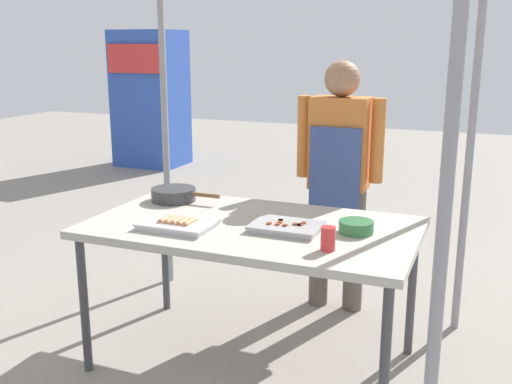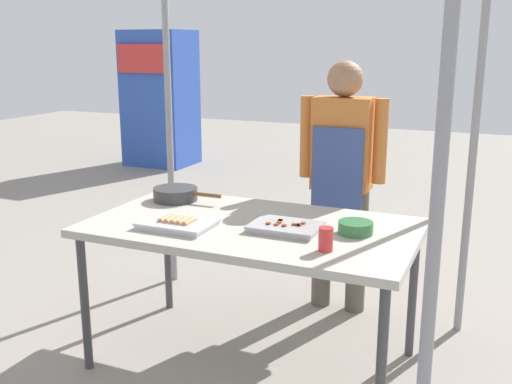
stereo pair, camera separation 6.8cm
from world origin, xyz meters
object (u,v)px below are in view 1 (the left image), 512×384
object	(u,v)px
tray_grilled_sausages	(178,224)
tray_meat_skewers	(286,227)
cooking_wok	(174,194)
neighbor_stall_left	(151,99)
vendor_woman	(339,168)
condiment_bowl	(356,227)
drink_cup_near_edge	(328,239)
stall_table	(252,234)

from	to	relation	value
tray_grilled_sausages	tray_meat_skewers	xyz separation A→B (m)	(0.50, 0.16, -0.00)
cooking_wok	neighbor_stall_left	distance (m)	4.85
tray_meat_skewers	neighbor_stall_left	bearing A→B (deg)	128.36
cooking_wok	tray_grilled_sausages	bearing A→B (deg)	-58.52
vendor_woman	condiment_bowl	bearing A→B (deg)	110.15
cooking_wok	condiment_bowl	bearing A→B (deg)	-10.14
drink_cup_near_edge	vendor_woman	distance (m)	1.08
tray_meat_skewers	drink_cup_near_edge	bearing A→B (deg)	-37.88
tray_meat_skewers	drink_cup_near_edge	size ratio (longest dim) A/B	3.13
condiment_bowl	neighbor_stall_left	xyz separation A→B (m)	(-3.75, 4.25, 0.11)
tray_meat_skewers	cooking_wok	size ratio (longest dim) A/B	0.80
condiment_bowl	vendor_woman	bearing A→B (deg)	110.15
stall_table	condiment_bowl	xyz separation A→B (m)	(0.51, 0.05, 0.08)
stall_table	neighbor_stall_left	distance (m)	5.39
stall_table	vendor_woman	size ratio (longest dim) A/B	1.05
tray_grilled_sausages	tray_meat_skewers	size ratio (longest dim) A/B	1.07
tray_meat_skewers	drink_cup_near_edge	distance (m)	0.33
stall_table	neighbor_stall_left	world-z (taller)	neighbor_stall_left
tray_grilled_sausages	neighbor_stall_left	size ratio (longest dim) A/B	0.20
tray_grilled_sausages	vendor_woman	bearing A→B (deg)	62.26
drink_cup_near_edge	cooking_wok	bearing A→B (deg)	154.99
drink_cup_near_edge	tray_grilled_sausages	bearing A→B (deg)	177.11
tray_grilled_sausages	condiment_bowl	bearing A→B (deg)	16.83
tray_grilled_sausages	vendor_woman	distance (m)	1.15
tray_meat_skewers	cooking_wok	distance (m)	0.82
cooking_wok	drink_cup_near_edge	distance (m)	1.13
stall_table	drink_cup_near_edge	xyz separation A→B (m)	(0.45, -0.23, 0.11)
cooking_wok	drink_cup_near_edge	world-z (taller)	drink_cup_near_edge
neighbor_stall_left	vendor_woman	bearing A→B (deg)	-45.16
condiment_bowl	drink_cup_near_edge	distance (m)	0.29
stall_table	tray_grilled_sausages	world-z (taller)	tray_grilled_sausages
stall_table	condiment_bowl	world-z (taller)	condiment_bowl
tray_grilled_sausages	neighbor_stall_left	bearing A→B (deg)	123.11
condiment_bowl	neighbor_stall_left	distance (m)	5.67
cooking_wok	vendor_woman	world-z (taller)	vendor_woman
vendor_woman	cooking_wok	bearing A→B (deg)	35.54
condiment_bowl	drink_cup_near_edge	xyz separation A→B (m)	(-0.06, -0.28, 0.02)
tray_grilled_sausages	stall_table	bearing A→B (deg)	32.50
drink_cup_near_edge	stall_table	bearing A→B (deg)	152.37
vendor_woman	neighbor_stall_left	world-z (taller)	neighbor_stall_left
stall_table	cooking_wok	world-z (taller)	cooking_wok
condiment_bowl	drink_cup_near_edge	size ratio (longest dim) A/B	1.56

